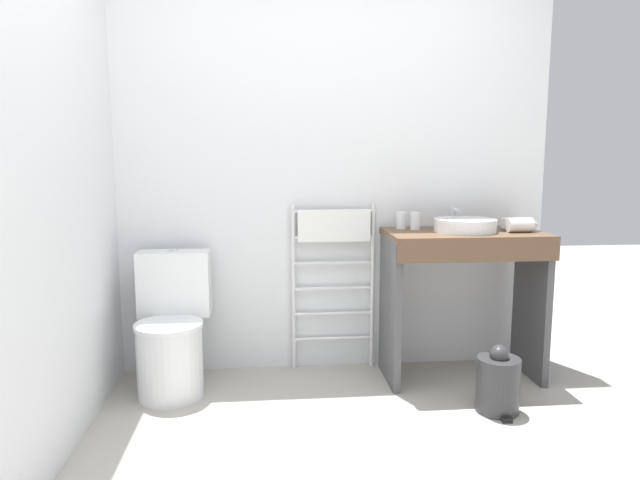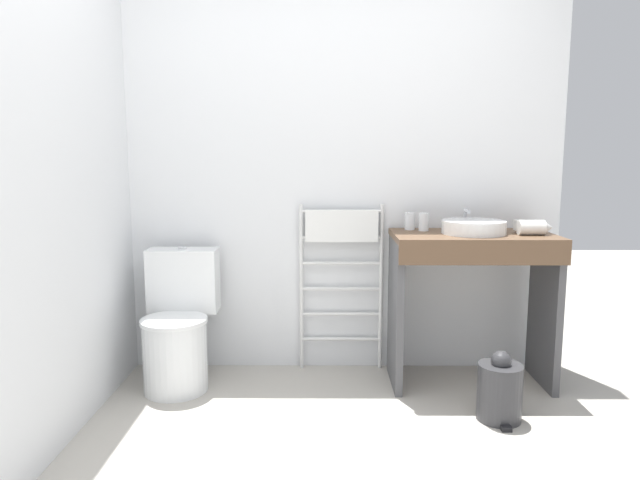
% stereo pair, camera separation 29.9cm
% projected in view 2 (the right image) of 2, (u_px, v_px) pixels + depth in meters
% --- Properties ---
extents(wall_back, '(2.75, 0.12, 2.39)m').
position_uv_depth(wall_back, '(335.00, 177.00, 3.51)').
color(wall_back, silver).
rests_on(wall_back, ground_plane).
extents(wall_side, '(0.12, 2.20, 2.39)m').
position_uv_depth(wall_side, '(64.00, 183.00, 2.72)').
color(wall_side, silver).
rests_on(wall_side, ground_plane).
extents(toilet, '(0.41, 0.52, 0.79)m').
position_uv_depth(toilet, '(178.00, 328.00, 3.28)').
color(toilet, white).
rests_on(toilet, ground_plane).
extents(towel_radiator, '(0.52, 0.06, 1.03)m').
position_uv_depth(towel_radiator, '(341.00, 251.00, 3.47)').
color(towel_radiator, silver).
rests_on(towel_radiator, ground_plane).
extents(vanity_counter, '(0.90, 0.51, 0.89)m').
position_uv_depth(vanity_counter, '(472.00, 285.00, 3.26)').
color(vanity_counter, brown).
rests_on(vanity_counter, ground_plane).
extents(sink_basin, '(0.36, 0.36, 0.08)m').
position_uv_depth(sink_basin, '(474.00, 227.00, 3.21)').
color(sink_basin, white).
rests_on(sink_basin, vanity_counter).
extents(faucet, '(0.02, 0.10, 0.12)m').
position_uv_depth(faucet, '(465.00, 216.00, 3.39)').
color(faucet, silver).
rests_on(faucet, vanity_counter).
extents(cup_near_wall, '(0.06, 0.06, 0.10)m').
position_uv_depth(cup_near_wall, '(410.00, 221.00, 3.38)').
color(cup_near_wall, white).
rests_on(cup_near_wall, vanity_counter).
extents(cup_near_edge, '(0.06, 0.06, 0.11)m').
position_uv_depth(cup_near_edge, '(424.00, 222.00, 3.34)').
color(cup_near_edge, white).
rests_on(cup_near_edge, vanity_counter).
extents(hair_dryer, '(0.19, 0.18, 0.08)m').
position_uv_depth(hair_dryer, '(532.00, 227.00, 3.17)').
color(hair_dryer, white).
rests_on(hair_dryer, vanity_counter).
extents(trash_bin, '(0.22, 0.26, 0.36)m').
position_uv_depth(trash_bin, '(500.00, 390.00, 2.86)').
color(trash_bin, '#333335').
rests_on(trash_bin, ground_plane).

